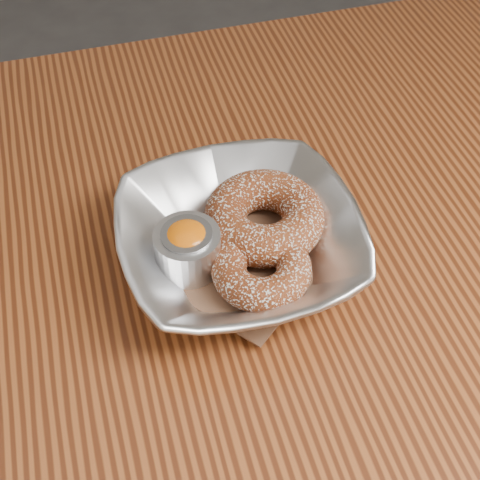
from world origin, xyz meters
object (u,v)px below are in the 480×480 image
object	(u,v)px
table	(137,347)
donut_front	(261,269)
donut_back	(264,217)
ramekin	(188,248)
serving_bowl	(240,242)

from	to	relation	value
table	donut_front	bearing A→B (deg)	-14.57
donut_back	donut_front	distance (m)	0.06
table	ramekin	bearing A→B (deg)	4.55
table	donut_front	distance (m)	0.18
serving_bowl	ramekin	bearing A→B (deg)	178.02
table	ramekin	distance (m)	0.15
table	donut_back	xyz separation A→B (m)	(0.14, 0.02, 0.13)
donut_back	serving_bowl	bearing A→B (deg)	-144.46
serving_bowl	ramekin	xyz separation A→B (m)	(-0.05, 0.00, 0.01)
table	ramekin	size ratio (longest dim) A/B	20.00
table	serving_bowl	distance (m)	0.17
serving_bowl	donut_front	xyz separation A→B (m)	(0.01, -0.03, -0.00)
ramekin	donut_back	bearing A→B (deg)	14.08
ramekin	table	bearing A→B (deg)	-175.45
table	serving_bowl	world-z (taller)	serving_bowl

